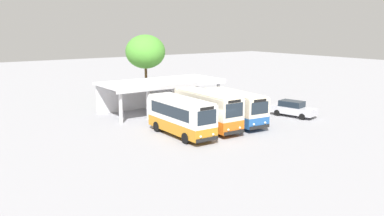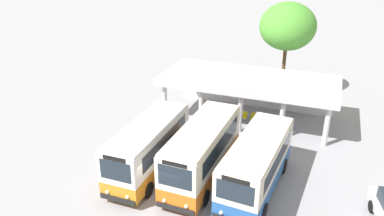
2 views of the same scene
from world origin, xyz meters
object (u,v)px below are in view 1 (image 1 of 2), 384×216
(waiting_chair_second_from_end, at_px, (160,109))
(parked_car_flank, at_px, (293,109))
(city_bus_middle_cream, at_px, (234,106))
(waiting_chair_end_by_column, at_px, (153,109))
(waiting_chair_fourth_seat, at_px, (171,107))
(city_bus_second_in_row, at_px, (207,109))
(waiting_chair_middle_seat, at_px, (165,108))
(city_bus_nearest_orange, at_px, (181,115))

(waiting_chair_second_from_end, bearing_deg, parked_car_flank, -41.05)
(waiting_chair_second_from_end, bearing_deg, city_bus_middle_cream, -67.83)
(waiting_chair_end_by_column, bearing_deg, waiting_chair_fourth_seat, 0.80)
(city_bus_second_in_row, relative_size, waiting_chair_middle_seat, 9.07)
(waiting_chair_end_by_column, bearing_deg, parked_car_flank, -39.27)
(city_bus_nearest_orange, bearing_deg, city_bus_second_in_row, 9.28)
(waiting_chair_middle_seat, bearing_deg, city_bus_nearest_orange, -113.35)
(city_bus_middle_cream, bearing_deg, city_bus_second_in_row, -179.85)
(city_bus_second_in_row, distance_m, waiting_chair_middle_seat, 8.36)
(city_bus_nearest_orange, xyz_separation_m, waiting_chair_end_by_column, (2.33, 8.74, -1.25))
(city_bus_second_in_row, height_order, waiting_chair_middle_seat, city_bus_second_in_row)
(city_bus_nearest_orange, xyz_separation_m, parked_car_flank, (13.60, -0.47, -0.94))
(city_bus_middle_cream, distance_m, waiting_chair_second_from_end, 8.91)
(parked_car_flank, bearing_deg, waiting_chair_middle_seat, 136.80)
(parked_car_flank, relative_size, waiting_chair_fourth_seat, 5.61)
(city_bus_nearest_orange, relative_size, waiting_chair_middle_seat, 8.72)
(city_bus_second_in_row, distance_m, waiting_chair_second_from_end, 8.30)
(city_bus_middle_cream, xyz_separation_m, waiting_chair_second_from_end, (-3.33, 8.18, -1.20))
(waiting_chair_second_from_end, xyz_separation_m, waiting_chair_fourth_seat, (1.45, 0.06, 0.00))
(city_bus_middle_cream, bearing_deg, waiting_chair_second_from_end, 112.17)
(city_bus_middle_cream, relative_size, waiting_chair_fourth_seat, 8.98)
(city_bus_middle_cream, distance_m, waiting_chair_end_by_column, 9.24)
(waiting_chair_second_from_end, bearing_deg, city_bus_nearest_orange, -109.33)
(city_bus_nearest_orange, distance_m, city_bus_middle_cream, 6.41)
(city_bus_nearest_orange, relative_size, city_bus_second_in_row, 0.96)
(waiting_chair_second_from_end, bearing_deg, waiting_chair_fourth_seat, 2.46)
(city_bus_middle_cream, relative_size, waiting_chair_second_from_end, 8.98)
(parked_car_flank, bearing_deg, waiting_chair_second_from_end, 138.95)
(parked_car_flank, xyz_separation_m, waiting_chair_second_from_end, (-10.55, 9.18, -0.31))
(waiting_chair_second_from_end, height_order, waiting_chair_fourth_seat, same)
(waiting_chair_middle_seat, relative_size, waiting_chair_fourth_seat, 1.00)
(city_bus_nearest_orange, relative_size, parked_car_flank, 1.55)
(parked_car_flank, relative_size, waiting_chair_middle_seat, 5.61)
(waiting_chair_end_by_column, height_order, waiting_chair_fourth_seat, same)
(city_bus_second_in_row, bearing_deg, waiting_chair_second_from_end, 90.97)
(waiting_chair_middle_seat, bearing_deg, waiting_chair_second_from_end, -176.66)
(waiting_chair_second_from_end, bearing_deg, waiting_chair_end_by_column, 177.48)
(city_bus_middle_cream, bearing_deg, city_bus_nearest_orange, -175.25)
(city_bus_second_in_row, height_order, parked_car_flank, city_bus_second_in_row)
(parked_car_flank, height_order, waiting_chair_second_from_end, parked_car_flank)
(waiting_chair_middle_seat, bearing_deg, waiting_chair_fourth_seat, 1.57)
(city_bus_second_in_row, bearing_deg, waiting_chair_fourth_seat, 81.00)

